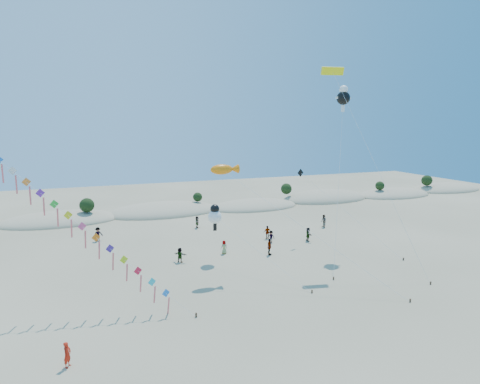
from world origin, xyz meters
name	(u,v)px	position (x,y,z in m)	size (l,w,h in m)	color
ground	(290,354)	(0.00, 0.00, 0.00)	(160.00, 160.00, 0.00)	#85795C
dune_ridge	(170,212)	(1.06, 45.14, 0.11)	(145.30, 11.49, 5.57)	gray
kite_train	(7,167)	(-17.44, 14.33, 11.42)	(24.90, 13.72, 22.09)	#3F2D1E
fish_kite	(225,170)	(0.93, 15.59, 10.37)	(13.64, 12.93, 10.91)	#3F2D1E
cartoon_kite_low	(215,215)	(0.94, 19.11, 5.07)	(6.16, 12.12, 6.27)	#3F2D1E
cartoon_kite_high	(343,97)	(16.89, 19.39, 17.91)	(8.10, 10.52, 19.22)	#3F2D1E
parafoil_kite	(334,74)	(13.38, 16.27, 19.97)	(5.60, 11.51, 20.74)	#3F2D1E
dark_kite	(326,194)	(15.13, 19.58, 6.37)	(7.50, 11.03, 9.26)	#3F2D1E
flyer_foreground	(67,355)	(-13.43, 3.69, 0.81)	(0.59, 0.39, 1.62)	red
beachgoers	(235,235)	(5.48, 25.18, 0.86)	(31.68, 16.13, 1.90)	slate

